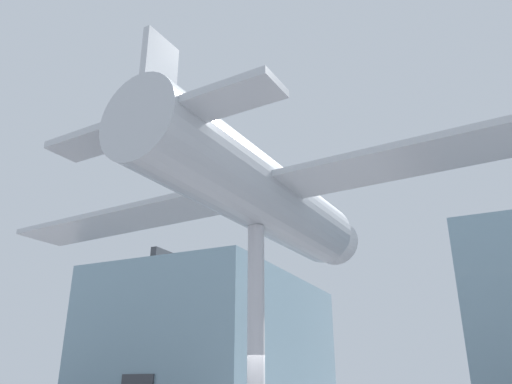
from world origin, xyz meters
The scene contains 3 objects.
glass_pavilion_left centered at (-9.76, 15.17, 4.00)m, with size 10.11×15.04×8.57m.
support_pylon_central centered at (0.00, 0.00, 3.03)m, with size 0.47×0.47×6.05m.
suspended_airplane centered at (0.02, 0.29, 7.14)m, with size 19.66×12.04×3.52m.
Camera 1 is at (5.92, -12.47, 1.71)m, focal length 35.00 mm.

